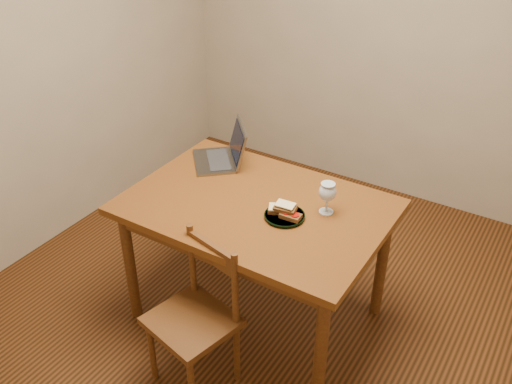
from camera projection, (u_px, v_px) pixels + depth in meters
The scene contains 11 objects.
floor at pixel (271, 309), 3.29m from camera, with size 3.20×3.20×0.02m, color black.
back_wall at pixel (398, 16), 3.76m from camera, with size 3.20×0.02×2.60m, color gray.
left_wall at pixel (37, 40), 3.32m from camera, with size 0.02×3.20×2.60m, color gray.
table at pixel (256, 218), 2.91m from camera, with size 1.30×0.90×0.74m.
chair at pixel (195, 312), 2.65m from camera, with size 0.44×0.43×0.40m.
plate at pixel (285, 216), 2.76m from camera, with size 0.20×0.20×0.02m, color black.
sandwich_cheese at pixel (280, 209), 2.77m from camera, with size 0.11×0.07×0.03m, color #381E0C, non-canonical shape.
sandwich_tomato at pixel (291, 215), 2.72m from camera, with size 0.10×0.06×0.03m, color #381E0C, non-canonical shape.
sandwich_top at pixel (285, 207), 2.73m from camera, with size 0.11×0.06×0.03m, color #381E0C, non-canonical shape.
milk_glass at pixel (327, 198), 2.76m from camera, with size 0.09×0.09×0.17m, color white, non-canonical shape.
laptop at pixel (225, 152), 3.21m from camera, with size 0.41×0.41×0.22m.
Camera 1 is at (1.21, -2.11, 2.31)m, focal length 40.00 mm.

